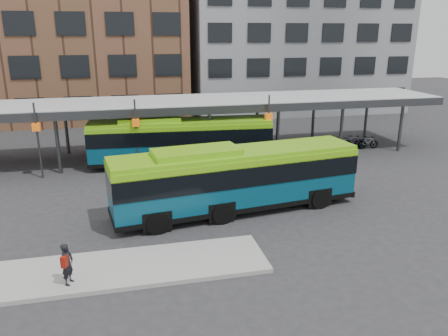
% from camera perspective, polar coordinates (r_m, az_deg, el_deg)
% --- Properties ---
extents(ground, '(120.00, 120.00, 0.00)m').
position_cam_1_polar(ground, '(20.89, -1.60, -7.83)').
color(ground, '#28282B').
rests_on(ground, ground).
extents(boarding_island, '(14.00, 3.00, 0.18)m').
position_cam_1_polar(boarding_island, '(17.95, -17.49, -12.89)').
color(boarding_island, gray).
rests_on(boarding_island, ground).
extents(canopy, '(40.00, 6.53, 4.80)m').
position_cam_1_polar(canopy, '(32.01, -6.42, 8.30)').
color(canopy, '#999B9E').
rests_on(canopy, ground).
extents(building_brick, '(26.00, 14.00, 22.00)m').
position_cam_1_polar(building_brick, '(50.97, -21.31, 18.63)').
color(building_brick, brown).
rests_on(building_brick, ground).
extents(building_grey, '(24.00, 14.00, 20.00)m').
position_cam_1_polar(building_grey, '(54.26, 8.68, 18.36)').
color(building_grey, slate).
rests_on(building_grey, ground).
extents(bus_front, '(12.94, 4.36, 3.50)m').
position_cam_1_polar(bus_front, '(22.20, 1.51, -1.21)').
color(bus_front, '#084158').
rests_on(bus_front, ground).
extents(bus_rear, '(12.54, 3.48, 3.42)m').
position_cam_1_polar(bus_rear, '(30.36, -5.75, 3.73)').
color(bus_rear, '#084158').
rests_on(bus_rear, ground).
extents(pedestrian, '(0.56, 0.67, 1.58)m').
position_cam_1_polar(pedestrian, '(16.89, -19.78, -11.69)').
color(pedestrian, black).
rests_on(pedestrian, boarding_island).
extents(bike_rack, '(5.56, 1.55, 1.03)m').
position_cam_1_polar(bike_rack, '(36.01, 15.43, 3.21)').
color(bike_rack, slate).
rests_on(bike_rack, ground).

